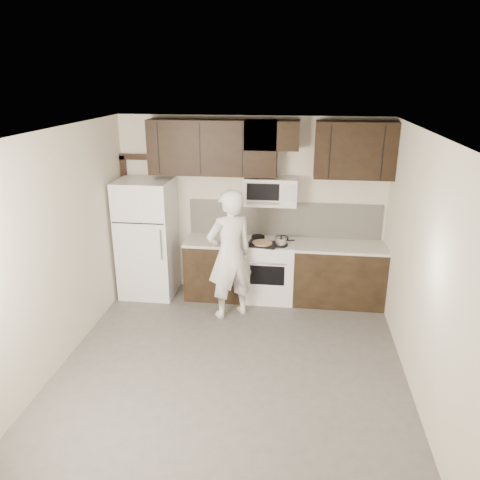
% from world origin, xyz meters
% --- Properties ---
extents(floor, '(4.50, 4.50, 0.00)m').
position_xyz_m(floor, '(0.00, 0.00, 0.00)').
color(floor, '#54524F').
rests_on(floor, ground).
extents(back_wall, '(4.00, 0.00, 4.00)m').
position_xyz_m(back_wall, '(0.00, 2.25, 1.35)').
color(back_wall, beige).
rests_on(back_wall, ground).
extents(ceiling, '(4.50, 4.50, 0.00)m').
position_xyz_m(ceiling, '(0.00, 0.00, 2.70)').
color(ceiling, white).
rests_on(ceiling, back_wall).
extents(counter_run, '(2.95, 0.64, 0.91)m').
position_xyz_m(counter_run, '(0.60, 1.94, 0.46)').
color(counter_run, black).
rests_on(counter_run, floor).
extents(stove, '(0.76, 0.66, 0.94)m').
position_xyz_m(stove, '(0.30, 1.94, 0.46)').
color(stove, white).
rests_on(stove, floor).
extents(backsplash, '(2.90, 0.02, 0.54)m').
position_xyz_m(backsplash, '(0.50, 2.24, 1.18)').
color(backsplash, beige).
rests_on(backsplash, counter_run).
extents(upper_cabinets, '(3.48, 0.35, 0.78)m').
position_xyz_m(upper_cabinets, '(0.21, 2.08, 2.28)').
color(upper_cabinets, black).
rests_on(upper_cabinets, back_wall).
extents(microwave, '(0.76, 0.42, 0.40)m').
position_xyz_m(microwave, '(0.30, 2.06, 1.65)').
color(microwave, white).
rests_on(microwave, upper_cabinets).
extents(refrigerator, '(0.80, 0.76, 1.80)m').
position_xyz_m(refrigerator, '(-1.55, 1.89, 0.90)').
color(refrigerator, white).
rests_on(refrigerator, floor).
extents(door_trim, '(0.50, 0.08, 2.12)m').
position_xyz_m(door_trim, '(-1.92, 2.21, 1.25)').
color(door_trim, black).
rests_on(door_trim, floor).
extents(saucepan, '(0.28, 0.16, 0.15)m').
position_xyz_m(saucepan, '(0.48, 1.79, 0.97)').
color(saucepan, silver).
rests_on(saucepan, stove).
extents(baking_tray, '(0.47, 0.38, 0.02)m').
position_xyz_m(baking_tray, '(0.21, 1.80, 0.92)').
color(baking_tray, black).
rests_on(baking_tray, counter_run).
extents(pizza, '(0.33, 0.33, 0.02)m').
position_xyz_m(pizza, '(0.21, 1.80, 0.94)').
color(pizza, tan).
rests_on(pizza, baking_tray).
extents(person, '(0.80, 0.74, 1.84)m').
position_xyz_m(person, '(-0.20, 1.32, 0.92)').
color(person, white).
rests_on(person, floor).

